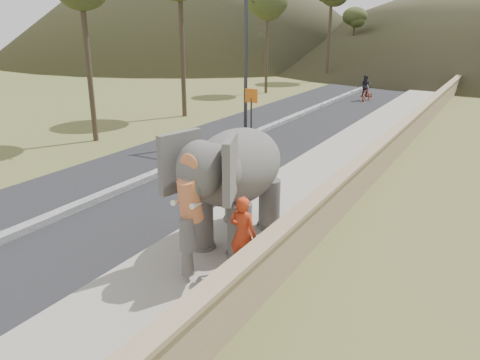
# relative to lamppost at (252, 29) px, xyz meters

# --- Properties ---
(ground) EXTENTS (160.00, 160.00, 0.00)m
(ground) POSITION_rel_lamppost_xyz_m (4.69, -11.00, -4.87)
(ground) COLOR olive
(ground) RESTS_ON ground
(road) EXTENTS (7.00, 120.00, 0.03)m
(road) POSITION_rel_lamppost_xyz_m (-0.31, -1.00, -4.86)
(road) COLOR black
(road) RESTS_ON ground
(median) EXTENTS (0.35, 120.00, 0.22)m
(median) POSITION_rel_lamppost_xyz_m (-0.31, -1.00, -4.76)
(median) COLOR black
(median) RESTS_ON ground
(walkway) EXTENTS (3.00, 120.00, 0.15)m
(walkway) POSITION_rel_lamppost_xyz_m (4.69, -1.00, -4.80)
(walkway) COLOR #9E9687
(walkway) RESTS_ON ground
(parapet) EXTENTS (0.30, 120.00, 1.10)m
(parapet) POSITION_rel_lamppost_xyz_m (6.34, -1.00, -4.32)
(parapet) COLOR tan
(parapet) RESTS_ON ground
(lamppost) EXTENTS (1.76, 0.36, 8.00)m
(lamppost) POSITION_rel_lamppost_xyz_m (0.00, 0.00, 0.00)
(lamppost) COLOR #2D2E32
(lamppost) RESTS_ON ground
(signboard) EXTENTS (0.60, 0.08, 2.40)m
(signboard) POSITION_rel_lamppost_xyz_m (0.19, -0.38, -3.23)
(signboard) COLOR #2D2D33
(signboard) RESTS_ON ground
(elephant_and_man) EXTENTS (2.37, 4.01, 2.81)m
(elephant_and_man) POSITION_rel_lamppost_xyz_m (4.71, -9.42, -3.33)
(elephant_and_man) COLOR #635F5A
(elephant_and_man) RESTS_ON ground
(motorcyclist) EXTENTS (0.93, 1.63, 1.74)m
(motorcyclist) POSITION_rel_lamppost_xyz_m (1.46, 13.89, -4.19)
(motorcyclist) COLOR maroon
(motorcyclist) RESTS_ON ground
(trees) EXTENTS (47.81, 40.84, 9.73)m
(trees) POSITION_rel_lamppost_xyz_m (5.80, 16.32, -0.69)
(trees) COLOR #473828
(trees) RESTS_ON ground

